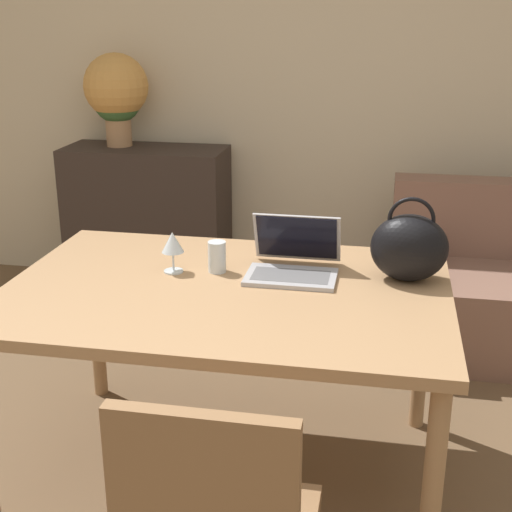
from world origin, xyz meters
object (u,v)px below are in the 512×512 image
Objects in this scene: wine_glass at (173,244)px; flower_vase at (116,92)px; drinking_glass at (217,257)px; laptop at (294,258)px; handbag at (409,247)px.

flower_vase is (-0.83, 1.64, 0.34)m from wine_glass.
flower_vase reaches higher than drinking_glass.
drinking_glass is at bearing -171.12° from laptop.
handbag is (0.84, 0.08, 0.02)m from wine_glass.
flower_vase is at bearing 128.83° from laptop.
wine_glass is 1.87m from flower_vase.
wine_glass is 0.84m from handbag.
drinking_glass is 1.93m from flower_vase.
handbag is 0.57× the size of flower_vase.
flower_vase is at bearing 116.78° from wine_glass.
flower_vase is at bearing 136.77° from handbag.
drinking_glass is 0.38× the size of handbag.
laptop is at bearing 179.94° from handbag.
laptop reaches higher than wine_glass.
flower_vase is (-0.98, 1.61, 0.39)m from drinking_glass.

